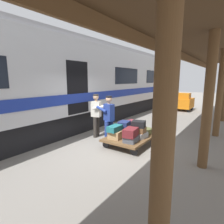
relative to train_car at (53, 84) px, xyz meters
name	(u,v)px	position (x,y,z in m)	size (l,w,h in m)	color
ground_plane	(119,146)	(-3.40, 0.00, -2.06)	(60.00, 60.00, 0.00)	gray
platform_canopy	(211,36)	(-5.94, 0.00, 1.21)	(3.20, 20.22, 3.56)	brown
train_car	(53,84)	(0.00, 0.00, 0.00)	(3.02, 21.40, 4.00)	#B7BABF
luggage_cart	(131,137)	(-3.65, -0.37, -1.79)	(1.32, 1.91, 0.31)	brown
suitcase_olive_duffel	(145,131)	(-3.95, -0.89, -1.66)	(0.38, 0.58, 0.18)	brown
suitcase_tan_vintage	(116,135)	(-3.35, 0.16, -1.62)	(0.39, 0.45, 0.26)	tan
suitcase_red_plastic	(131,129)	(-3.35, -0.89, -1.65)	(0.40, 0.47, 0.20)	#AD231E
suitcase_gray_aluminum	(139,135)	(-3.95, -0.37, -1.65)	(0.48, 0.47, 0.19)	#9EA0A5
suitcase_orange_carryall	(124,131)	(-3.35, -0.37, -1.62)	(0.42, 0.47, 0.24)	#CC6B23
suitcase_slate_roller	(131,139)	(-3.95, 0.16, -1.65)	(0.37, 0.51, 0.18)	#4C515B
suitcase_teal_softside	(115,128)	(-3.33, 0.19, -1.40)	(0.30, 0.55, 0.18)	#1E666B
suitcase_maroon_trunk	(131,132)	(-3.94, 0.18, -1.43)	(0.36, 0.54, 0.26)	maroon
suitcase_brown_leather	(139,130)	(-3.97, -0.34, -1.46)	(0.41, 0.36, 0.19)	brown
suitcase_black_hardshell	(139,124)	(-3.95, -0.32, -1.26)	(0.43, 0.37, 0.21)	black
suitcase_burgundy_valise	(132,123)	(-3.39, -0.93, -1.44)	(0.39, 0.40, 0.22)	maroon
suitcase_navy_fabric	(124,125)	(-3.36, -0.37, -1.38)	(0.35, 0.46, 0.24)	navy
porter_in_overalls	(109,118)	(-2.89, -0.08, -1.14)	(0.72, 0.54, 1.70)	navy
porter_by_door	(97,114)	(-2.10, -0.37, -1.14)	(0.72, 0.54, 1.70)	#332D28
baggage_tug	(184,102)	(-3.39, -8.81, -1.43)	(1.10, 1.70, 1.30)	orange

